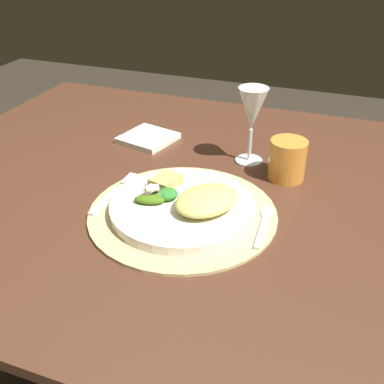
# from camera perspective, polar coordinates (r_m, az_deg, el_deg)

# --- Properties ---
(dining_table) EXTENTS (1.38, 0.99, 0.76)m
(dining_table) POSITION_cam_1_polar(r_m,az_deg,el_deg) (1.03, 2.76, -7.95)
(dining_table) COLOR #4A2A1B
(dining_table) RESTS_ON ground
(placemat) EXTENTS (0.35, 0.35, 0.01)m
(placemat) POSITION_cam_1_polar(r_m,az_deg,el_deg) (0.86, -1.16, -2.60)
(placemat) COLOR tan
(placemat) RESTS_ON dining_table
(dinner_plate) EXTENTS (0.27, 0.27, 0.02)m
(dinner_plate) POSITION_cam_1_polar(r_m,az_deg,el_deg) (0.85, -1.17, -1.90)
(dinner_plate) COLOR silver
(dinner_plate) RESTS_ON placemat
(pasta_serving) EXTENTS (0.14, 0.16, 0.03)m
(pasta_serving) POSITION_cam_1_polar(r_m,az_deg,el_deg) (0.82, 1.88, -0.99)
(pasta_serving) COLOR #DAD266
(pasta_serving) RESTS_ON dinner_plate
(salad_greens) EXTENTS (0.08, 0.07, 0.03)m
(salad_greens) POSITION_cam_1_polar(r_m,az_deg,el_deg) (0.85, -4.07, -0.49)
(salad_greens) COLOR #466429
(salad_greens) RESTS_ON dinner_plate
(bread_piece) EXTENTS (0.06, 0.07, 0.02)m
(bread_piece) POSITION_cam_1_polar(r_m,az_deg,el_deg) (0.90, -3.27, 1.38)
(bread_piece) COLOR tan
(bread_piece) RESTS_ON dinner_plate
(fork) EXTENTS (0.02, 0.17, 0.00)m
(fork) POSITION_cam_1_polar(r_m,az_deg,el_deg) (0.91, -9.97, -0.36)
(fork) COLOR silver
(fork) RESTS_ON placemat
(spoon) EXTENTS (0.02, 0.13, 0.01)m
(spoon) POSITION_cam_1_polar(r_m,az_deg,el_deg) (0.84, 9.01, -3.38)
(spoon) COLOR silver
(spoon) RESTS_ON placemat
(napkin) EXTENTS (0.14, 0.14, 0.01)m
(napkin) POSITION_cam_1_polar(r_m,az_deg,el_deg) (1.14, -5.47, 6.66)
(napkin) COLOR white
(napkin) RESTS_ON dining_table
(wine_glass) EXTENTS (0.06, 0.06, 0.17)m
(wine_glass) POSITION_cam_1_polar(r_m,az_deg,el_deg) (1.00, 7.47, 9.88)
(wine_glass) COLOR silver
(wine_glass) RESTS_ON dining_table
(amber_tumbler) EXTENTS (0.08, 0.08, 0.09)m
(amber_tumbler) POSITION_cam_1_polar(r_m,az_deg,el_deg) (0.98, 11.73, 3.95)
(amber_tumbler) COLOR orange
(amber_tumbler) RESTS_ON dining_table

